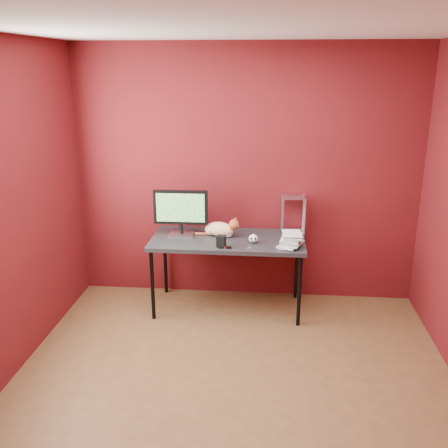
# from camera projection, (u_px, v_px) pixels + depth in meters

# --- Properties ---
(room) EXTENTS (3.52, 3.52, 2.61)m
(room) POSITION_uv_depth(u_px,v_px,m) (233.00, 209.00, 3.36)
(room) COLOR #54371D
(room) RESTS_ON ground
(desk) EXTENTS (1.50, 0.70, 0.75)m
(desk) POSITION_uv_depth(u_px,v_px,m) (228.00, 243.00, 4.90)
(desk) COLOR black
(desk) RESTS_ON ground
(monitor) EXTENTS (0.53, 0.18, 0.46)m
(monitor) POSITION_uv_depth(u_px,v_px,m) (181.00, 210.00, 4.90)
(monitor) COLOR #A9A9AE
(monitor) RESTS_ON desk
(cat) EXTENTS (0.45, 0.25, 0.21)m
(cat) POSITION_uv_depth(u_px,v_px,m) (220.00, 229.00, 4.94)
(cat) COLOR orange
(cat) RESTS_ON desk
(skull_mug) EXTENTS (0.09, 0.09, 0.09)m
(skull_mug) POSITION_uv_depth(u_px,v_px,m) (253.00, 239.00, 4.75)
(skull_mug) COLOR silver
(skull_mug) RESTS_ON desk
(speaker) EXTENTS (0.10, 0.10, 0.11)m
(speaker) POSITION_uv_depth(u_px,v_px,m) (221.00, 242.00, 4.64)
(speaker) COLOR black
(speaker) RESTS_ON desk
(book_stack) EXTENTS (0.26, 0.28, 1.39)m
(book_stack) POSITION_uv_depth(u_px,v_px,m) (285.00, 173.00, 4.50)
(book_stack) COLOR beige
(book_stack) RESTS_ON desk
(wire_rack) EXTENTS (0.23, 0.19, 0.38)m
(wire_rack) POSITION_uv_depth(u_px,v_px,m) (293.00, 215.00, 5.01)
(wire_rack) COLOR #A9A9AE
(wire_rack) RESTS_ON desk
(pocket_knife) EXTENTS (0.08, 0.05, 0.02)m
(pocket_knife) POSITION_uv_depth(u_px,v_px,m) (222.00, 247.00, 4.64)
(pocket_knife) COLOR #B20D1E
(pocket_knife) RESTS_ON desk
(black_gadget) EXTENTS (0.05, 0.03, 0.02)m
(black_gadget) POSITION_uv_depth(u_px,v_px,m) (229.00, 247.00, 4.62)
(black_gadget) COLOR black
(black_gadget) RESTS_ON desk
(washer) EXTENTS (0.05, 0.05, 0.00)m
(washer) POSITION_uv_depth(u_px,v_px,m) (248.00, 248.00, 4.64)
(washer) COLOR #A9A9AE
(washer) RESTS_ON desk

